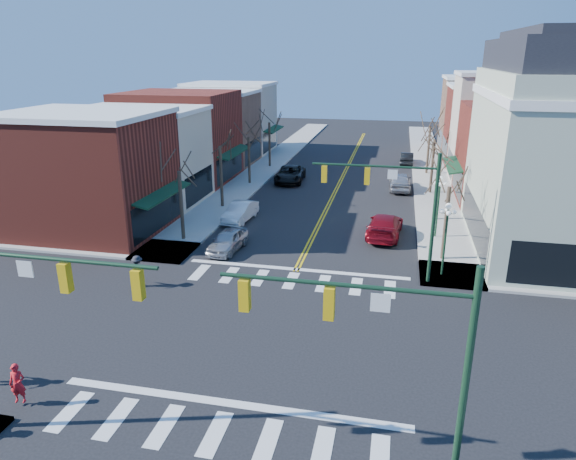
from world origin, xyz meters
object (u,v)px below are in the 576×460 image
Objects in this scene: lamppost_corner at (446,227)px; car_left_mid at (240,212)px; pedestrian_red_a at (18,383)px; pedestrian_dark_b at (138,270)px; car_left_far at (290,174)px; car_right_mid at (400,181)px; car_left_near at (228,241)px; car_right_far at (407,158)px; car_right_near at (385,225)px; lamppost_midblock at (439,196)px.

lamppost_corner is 1.02× the size of car_left_mid.
car_left_mid is 2.78× the size of pedestrian_red_a.
car_left_mid is 2.63× the size of pedestrian_dark_b.
pedestrian_red_a is at bearing -97.42° from car_left_far.
car_left_mid is at bearing -98.39° from car_left_far.
car_right_mid is 27.66m from pedestrian_dark_b.
pedestrian_dark_b is (-3.02, -6.09, 0.28)m from car_left_near.
pedestrian_red_a is at bearing -92.36° from car_left_near.
lamppost_corner is at bearing -131.73° from pedestrian_dark_b.
car_left_mid is (-1.05, 6.09, 0.02)m from car_left_near.
car_left_far reaches higher than car_left_near.
lamppost_corner reaches higher than car_right_far.
car_left_near is 18.95m from car_left_far.
car_right_near is (9.69, 4.84, 0.10)m from car_left_near.
car_left_far is at bearing 133.24° from lamppost_midblock.
car_left_far is (-13.00, 20.32, -2.20)m from lamppost_corner.
lamppost_corner reaches higher than pedestrian_dark_b.
pedestrian_red_a reaches higher than car_left_mid.
car_right_mid is at bearing 65.55° from car_left_near.
lamppost_midblock is at bearing 94.74° from car_right_far.
pedestrian_dark_b is at bearing 79.67° from pedestrian_red_a.
lamppost_midblock is at bearing 27.55° from car_left_near.
car_left_far reaches higher than car_left_mid.
car_left_near is 0.97× the size of car_right_far.
car_left_far is at bearing 72.11° from pedestrian_red_a.
lamppost_midblock reaches higher than pedestrian_dark_b.
lamppost_midblock is at bearing -50.10° from car_left_far.
car_right_near is at bearing 118.70° from lamppost_corner.
car_right_far is at bearing 59.63° from pedestrian_red_a.
car_right_near is 1.12× the size of car_right_mid.
car_right_mid is at bearing -89.64° from car_right_near.
car_right_near is (-3.40, 6.21, -2.19)m from lamppost_corner.
car_left_far is 17.07m from car_right_near.
car_left_mid is at bearing 72.67° from pedestrian_red_a.
car_left_mid is 26.88m from car_right_far.
car_left_near is 32.02m from car_right_far.
lamppost_midblock is 0.81× the size of car_right_near.
pedestrian_red_a reaches higher than car_right_far.
pedestrian_red_a is at bearing 64.46° from car_right_near.
car_right_mid is at bearing -8.66° from car_left_far.
lamppost_corner is 16.91m from pedestrian_dark_b.
car_right_near reaches higher than car_left_mid.
lamppost_corner is 0.91× the size of car_right_mid.
car_right_far is (12.34, 23.88, -0.02)m from car_left_mid.
pedestrian_red_a reaches higher than car_right_near.
lamppost_midblock reaches higher than car_right_near.
pedestrian_red_a is (-12.10, -20.96, 0.14)m from car_right_near.
lamppost_corner is at bearing 123.16° from car_right_near.
car_right_near is 3.32× the size of pedestrian_dark_b.
lamppost_corner is 31.47m from car_right_far.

